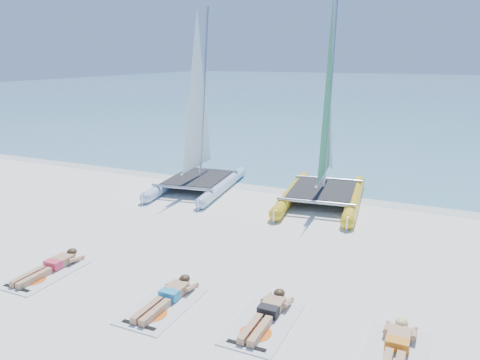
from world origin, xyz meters
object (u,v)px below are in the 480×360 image
object	(u,v)px
catamaran_yellow	(327,133)
sunbather_a	(52,265)
towel_a	(45,274)
sunbather_b	(168,296)
towel_b	(163,306)
towel_c	(263,323)
catamaran_blue	(198,135)
sunbather_d	(397,346)
sunbather_c	(267,312)
towel_d	(395,359)

from	to	relation	value
catamaran_yellow	sunbather_a	xyz separation A→B (m)	(-4.05, -7.93, -2.06)
towel_a	sunbather_b	xyz separation A→B (m)	(3.09, 0.13, 0.11)
towel_b	towel_c	size ratio (longest dim) A/B	1.00
catamaran_blue	sunbather_b	bearing A→B (deg)	-72.25
towel_a	catamaran_blue	bearing A→B (deg)	92.73
sunbather_b	sunbather_d	world-z (taller)	same
catamaran_yellow	towel_b	xyz separation A→B (m)	(-0.96, -8.18, -2.17)
catamaran_yellow	towel_b	bearing A→B (deg)	-103.61
sunbather_a	sunbather_c	bearing A→B (deg)	2.00
towel_b	sunbather_d	world-z (taller)	sunbather_d
catamaran_yellow	towel_c	size ratio (longest dim) A/B	3.74
towel_a	sunbather_b	size ratio (longest dim) A/B	1.07
sunbather_c	sunbather_a	bearing A→B (deg)	-178.00
towel_a	sunbather_d	world-z (taller)	sunbather_d
towel_c	sunbather_c	bearing A→B (deg)	90.00
sunbather_d	towel_d	bearing A→B (deg)	-90.00
sunbather_b	towel_a	bearing A→B (deg)	-177.66
towel_a	sunbather_a	bearing A→B (deg)	90.00
towel_b	towel_d	xyz separation A→B (m)	(4.22, 0.16, 0.00)
towel_a	sunbather_d	distance (m)	7.32
sunbather_b	towel_c	distance (m)	1.97
catamaran_yellow	sunbather_c	bearing A→B (deg)	-89.52
sunbather_b	towel_d	distance (m)	4.22
catamaran_blue	towel_b	bearing A→B (deg)	-72.83
sunbather_a	towel_b	distance (m)	3.11
catamaran_blue	sunbather_d	distance (m)	10.61
towel_b	towel_d	world-z (taller)	same
towel_a	towel_c	size ratio (longest dim) A/B	1.00
catamaran_yellow	towel_a	xyz separation A→B (m)	(-4.05, -8.12, -2.17)
towel_d	sunbather_d	bearing A→B (deg)	90.00
sunbather_c	towel_c	bearing A→B (deg)	-90.00
towel_b	sunbather_c	xyz separation A→B (m)	(1.97, 0.43, 0.11)
towel_c	towel_b	bearing A→B (deg)	-172.97
sunbather_a	sunbather_d	world-z (taller)	same
towel_c	catamaran_blue	bearing A→B (deg)	126.89
towel_b	catamaran_yellow	bearing A→B (deg)	83.32
towel_d	sunbather_d	size ratio (longest dim) A/B	1.07
catamaran_yellow	catamaran_blue	bearing A→B (deg)	-177.54
catamaran_blue	towel_d	size ratio (longest dim) A/B	3.52
catamaran_yellow	sunbather_c	xyz separation A→B (m)	(1.01, -7.75, -2.06)
towel_a	towel_d	distance (m)	7.32
sunbather_d	sunbather_b	bearing A→B (deg)	-177.79
sunbather_c	sunbather_d	xyz separation A→B (m)	(2.25, -0.08, 0.00)
catamaran_yellow	sunbather_d	xyz separation A→B (m)	(3.26, -7.83, -2.06)
catamaran_blue	towel_a	xyz separation A→B (m)	(0.35, -7.39, -1.93)
sunbather_d	towel_a	bearing A→B (deg)	-177.73
sunbather_a	towel_b	bearing A→B (deg)	-4.76
sunbather_c	towel_d	bearing A→B (deg)	-6.87
catamaran_blue	towel_b	xyz separation A→B (m)	(3.45, -7.46, -1.93)
towel_c	sunbather_b	bearing A→B (deg)	-178.53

